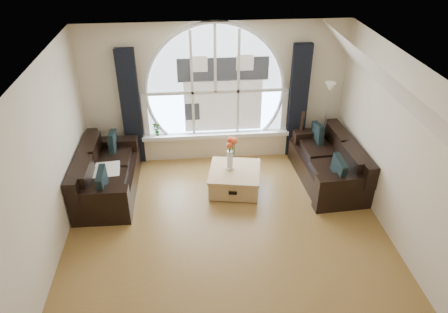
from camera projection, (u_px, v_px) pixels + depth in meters
ground at (229, 246)px, 6.38m from camera, size 5.00×5.50×0.01m
ceiling at (231, 77)px, 4.98m from camera, size 5.00×5.50×0.01m
wall_back at (215, 93)px, 8.03m from camera, size 5.00×0.01×2.70m
wall_left at (40, 181)px, 5.49m from camera, size 0.01×5.50×2.70m
wall_right at (408, 163)px, 5.88m from camera, size 0.01×5.50×2.70m
attic_slope at (403, 97)px, 5.34m from camera, size 0.92×5.50×0.72m
arched_window at (215, 80)px, 7.86m from camera, size 2.60×0.06×2.15m
window_sill at (216, 134)px, 8.38m from camera, size 2.90×0.22×0.08m
window_frame at (215, 81)px, 7.83m from camera, size 2.76×0.08×2.15m
neighbor_house at (223, 86)px, 7.92m from camera, size 1.70×0.02×1.50m
curtain_left at (131, 108)px, 7.90m from camera, size 0.35×0.12×2.30m
curtain_right at (298, 102)px, 8.15m from camera, size 0.35×0.12×2.30m
sofa_left at (107, 174)px, 7.36m from camera, size 0.97×1.89×0.83m
sofa_right at (328, 162)px, 7.68m from camera, size 1.04×1.91×0.82m
coffee_chest at (235, 179)px, 7.55m from camera, size 1.04×1.04×0.44m
throw_blanket at (103, 174)px, 7.18m from camera, size 0.60×0.60×0.10m
vase_flowers at (230, 149)px, 7.32m from camera, size 0.24×0.24×0.70m
floor_lamp at (325, 121)px, 8.22m from camera, size 0.24×0.24×1.60m
guitar at (300, 134)px, 8.35m from camera, size 0.42×0.35×1.06m
potted_plant at (157, 129)px, 8.19m from camera, size 0.15×0.10×0.27m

